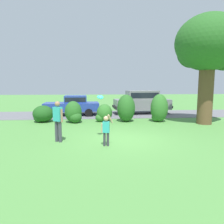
{
  "coord_description": "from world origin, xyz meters",
  "views": [
    {
      "loc": [
        -1.22,
        -9.1,
        2.47
      ],
      "look_at": [
        -0.4,
        1.08,
        1.1
      ],
      "focal_mm": 33.89,
      "sensor_mm": 36.0,
      "label": 1
    }
  ],
  "objects_px": {
    "parked_sedan": "(73,105)",
    "child_thrower": "(106,128)",
    "parked_suv": "(142,101)",
    "adult_onlooker": "(58,119)",
    "oak_tree_large": "(210,47)",
    "frisbee": "(100,97)"
  },
  "relations": [
    {
      "from": "child_thrower",
      "to": "adult_onlooker",
      "type": "distance_m",
      "value": 2.17
    },
    {
      "from": "oak_tree_large",
      "to": "parked_sedan",
      "type": "distance_m",
      "value": 10.3
    },
    {
      "from": "child_thrower",
      "to": "frisbee",
      "type": "relative_size",
      "value": 4.41
    },
    {
      "from": "adult_onlooker",
      "to": "child_thrower",
      "type": "bearing_deg",
      "value": -21.34
    },
    {
      "from": "parked_sedan",
      "to": "parked_suv",
      "type": "xyz_separation_m",
      "value": [
        5.59,
        0.41,
        0.23
      ]
    },
    {
      "from": "parked_sedan",
      "to": "adult_onlooker",
      "type": "height_order",
      "value": "adult_onlooker"
    },
    {
      "from": "parked_suv",
      "to": "child_thrower",
      "type": "height_order",
      "value": "parked_suv"
    },
    {
      "from": "child_thrower",
      "to": "adult_onlooker",
      "type": "relative_size",
      "value": 0.74
    },
    {
      "from": "parked_suv",
      "to": "adult_onlooker",
      "type": "relative_size",
      "value": 2.77
    },
    {
      "from": "child_thrower",
      "to": "frisbee",
      "type": "bearing_deg",
      "value": 99.35
    },
    {
      "from": "child_thrower",
      "to": "parked_suv",
      "type": "bearing_deg",
      "value": 69.04
    },
    {
      "from": "oak_tree_large",
      "to": "adult_onlooker",
      "type": "relative_size",
      "value": 3.77
    },
    {
      "from": "adult_onlooker",
      "to": "parked_sedan",
      "type": "bearing_deg",
      "value": 91.17
    },
    {
      "from": "frisbee",
      "to": "adult_onlooker",
      "type": "distance_m",
      "value": 2.06
    },
    {
      "from": "parked_suv",
      "to": "oak_tree_large",
      "type": "bearing_deg",
      "value": -56.89
    },
    {
      "from": "parked_sedan",
      "to": "parked_suv",
      "type": "relative_size",
      "value": 0.93
    },
    {
      "from": "parked_suv",
      "to": "adult_onlooker",
      "type": "distance_m",
      "value": 9.81
    },
    {
      "from": "parked_suv",
      "to": "parked_sedan",
      "type": "bearing_deg",
      "value": -175.76
    },
    {
      "from": "parked_sedan",
      "to": "child_thrower",
      "type": "xyz_separation_m",
      "value": [
        2.16,
        -8.53,
        -0.13
      ]
    },
    {
      "from": "parked_suv",
      "to": "child_thrower",
      "type": "relative_size",
      "value": 3.74
    },
    {
      "from": "oak_tree_large",
      "to": "adult_onlooker",
      "type": "xyz_separation_m",
      "value": [
        -8.44,
        -3.55,
        -3.66
      ]
    },
    {
      "from": "parked_sedan",
      "to": "oak_tree_large",
      "type": "bearing_deg",
      "value": -26.06
    }
  ]
}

